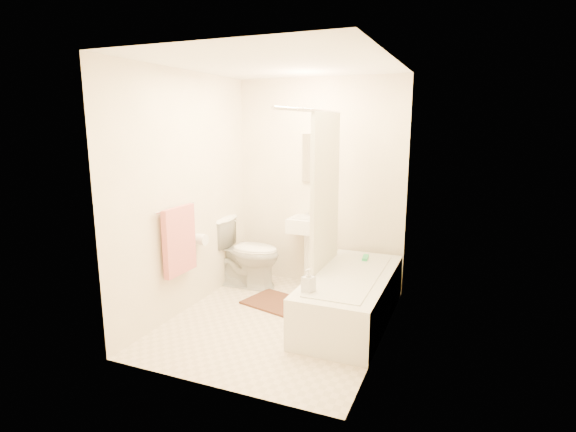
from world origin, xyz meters
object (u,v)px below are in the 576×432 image
at_px(bath_mat, 278,303).
at_px(toilet, 246,252).
at_px(bathtub, 351,298).
at_px(sink, 310,249).
at_px(soap_bottle, 308,281).

bearing_deg(bath_mat, toilet, 146.32).
bearing_deg(bath_mat, bathtub, -6.64).
bearing_deg(toilet, bathtub, -110.60).
bearing_deg(sink, soap_bottle, -69.61).
height_order(toilet, bath_mat, toilet).
height_order(sink, bath_mat, sink).
xyz_separation_m(bath_mat, soap_bottle, (0.59, -0.68, 0.56)).
height_order(toilet, bathtub, toilet).
height_order(bathtub, bath_mat, bathtub).
xyz_separation_m(bathtub, soap_bottle, (-0.23, -0.58, 0.34)).
relative_size(toilet, bathtub, 0.50).
xyz_separation_m(bathtub, bath_mat, (-0.82, 0.10, -0.22)).
relative_size(toilet, soap_bottle, 3.90).
xyz_separation_m(toilet, sink, (0.69, 0.29, 0.04)).
bearing_deg(bathtub, bath_mat, 173.36).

